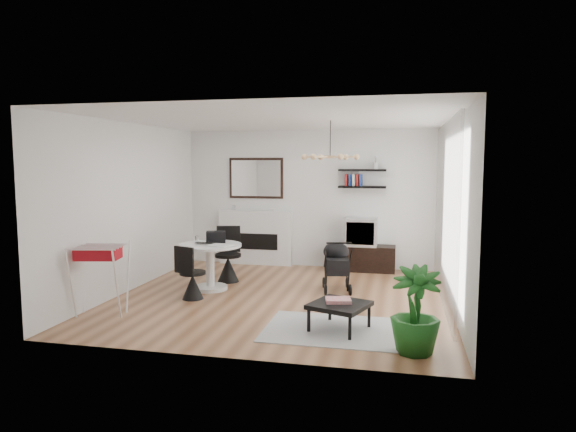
% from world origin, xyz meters
% --- Properties ---
extents(floor, '(5.00, 5.00, 0.00)m').
position_xyz_m(floor, '(0.00, 0.00, 0.00)').
color(floor, brown).
rests_on(floor, ground).
extents(ceiling, '(5.00, 5.00, 0.00)m').
position_xyz_m(ceiling, '(0.00, 0.00, 2.70)').
color(ceiling, white).
rests_on(ceiling, wall_back).
extents(wall_back, '(5.00, 0.00, 5.00)m').
position_xyz_m(wall_back, '(0.00, 2.50, 1.35)').
color(wall_back, white).
rests_on(wall_back, floor).
extents(wall_left, '(0.00, 5.00, 5.00)m').
position_xyz_m(wall_left, '(-2.50, 0.00, 1.35)').
color(wall_left, white).
rests_on(wall_left, floor).
extents(wall_right, '(0.00, 5.00, 5.00)m').
position_xyz_m(wall_right, '(2.50, 0.00, 1.35)').
color(wall_right, white).
rests_on(wall_right, floor).
extents(sheer_curtain, '(0.04, 3.60, 2.60)m').
position_xyz_m(sheer_curtain, '(2.40, 0.20, 1.35)').
color(sheer_curtain, white).
rests_on(sheer_curtain, wall_right).
extents(fireplace, '(1.50, 0.17, 2.16)m').
position_xyz_m(fireplace, '(-1.10, 2.42, 0.69)').
color(fireplace, white).
rests_on(fireplace, floor).
extents(shelf_lower, '(0.90, 0.25, 0.04)m').
position_xyz_m(shelf_lower, '(1.03, 2.37, 1.60)').
color(shelf_lower, black).
rests_on(shelf_lower, wall_back).
extents(shelf_upper, '(0.90, 0.25, 0.04)m').
position_xyz_m(shelf_upper, '(1.03, 2.37, 1.92)').
color(shelf_upper, black).
rests_on(shelf_upper, wall_back).
extents(pendant_lamp, '(0.90, 0.90, 0.10)m').
position_xyz_m(pendant_lamp, '(0.70, 0.30, 2.15)').
color(pendant_lamp, tan).
rests_on(pendant_lamp, ceiling).
extents(tv_console, '(1.30, 0.46, 0.49)m').
position_xyz_m(tv_console, '(1.03, 2.26, 0.24)').
color(tv_console, black).
rests_on(tv_console, floor).
extents(crt_tv, '(0.60, 0.53, 0.53)m').
position_xyz_m(crt_tv, '(1.04, 2.26, 0.75)').
color(crt_tv, silver).
rests_on(crt_tv, tv_console).
extents(dining_table, '(1.03, 1.03, 0.75)m').
position_xyz_m(dining_table, '(-1.24, 0.25, 0.49)').
color(dining_table, white).
rests_on(dining_table, floor).
extents(laptop, '(0.35, 0.27, 0.02)m').
position_xyz_m(laptop, '(-1.32, 0.19, 0.76)').
color(laptop, black).
rests_on(laptop, dining_table).
extents(black_bag, '(0.36, 0.28, 0.19)m').
position_xyz_m(black_bag, '(-1.21, 0.43, 0.84)').
color(black_bag, black).
rests_on(black_bag, dining_table).
extents(newspaper, '(0.41, 0.37, 0.01)m').
position_xyz_m(newspaper, '(-1.04, 0.14, 0.75)').
color(newspaper, white).
rests_on(newspaper, dining_table).
extents(drinking_glass, '(0.06, 0.06, 0.11)m').
position_xyz_m(drinking_glass, '(-1.52, 0.37, 0.80)').
color(drinking_glass, white).
rests_on(drinking_glass, dining_table).
extents(chair_far, '(0.49, 0.50, 0.95)m').
position_xyz_m(chair_far, '(-1.15, 0.86, 0.30)').
color(chair_far, black).
rests_on(chair_far, floor).
extents(chair_near, '(0.43, 0.44, 0.83)m').
position_xyz_m(chair_near, '(-1.30, -0.38, 0.26)').
color(chair_near, black).
rests_on(chair_near, floor).
extents(drying_rack, '(0.75, 0.72, 0.96)m').
position_xyz_m(drying_rack, '(-2.18, -1.40, 0.51)').
color(drying_rack, white).
rests_on(drying_rack, floor).
extents(stroller, '(0.56, 0.76, 0.86)m').
position_xyz_m(stroller, '(0.77, 0.64, 0.37)').
color(stroller, black).
rests_on(stroller, floor).
extents(rug, '(1.75, 1.27, 0.01)m').
position_xyz_m(rug, '(1.02, -1.35, 0.01)').
color(rug, '#999999').
rests_on(rug, floor).
extents(coffee_table, '(0.83, 0.83, 0.33)m').
position_xyz_m(coffee_table, '(1.06, -1.33, 0.31)').
color(coffee_table, black).
rests_on(coffee_table, rug).
extents(magazines, '(0.35, 0.30, 0.04)m').
position_xyz_m(magazines, '(1.04, -1.29, 0.37)').
color(magazines, '#C8323D').
rests_on(magazines, coffee_table).
extents(potted_plant, '(0.55, 0.55, 0.95)m').
position_xyz_m(potted_plant, '(1.95, -1.92, 0.48)').
color(potted_plant, '#185418').
rests_on(potted_plant, floor).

